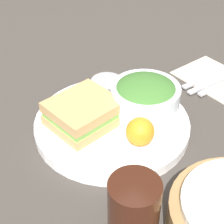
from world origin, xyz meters
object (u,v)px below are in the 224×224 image
at_px(salad_bowl, 145,96).
at_px(plate, 112,124).
at_px(dressing_cup, 107,89).
at_px(knife, 220,79).
at_px(fork, 215,76).
at_px(sandwich, 83,113).
at_px(drink_glass, 133,218).

bearing_deg(salad_bowl, plate, -15.24).
relative_size(dressing_cup, knife, 0.33).
bearing_deg(salad_bowl, fork, -176.57).
xyz_separation_m(dressing_cup, knife, (-0.26, 0.09, -0.04)).
bearing_deg(knife, sandwich, 176.25).
height_order(salad_bowl, dressing_cup, salad_bowl).
distance_m(drink_glass, knife, 0.48).
xyz_separation_m(plate, knife, (-0.30, 0.02, -0.00)).
bearing_deg(sandwich, drink_glass, 70.20).
distance_m(salad_bowl, fork, 0.24).
bearing_deg(plate, drink_glass, 58.18).
distance_m(plate, salad_bowl, 0.08).
bearing_deg(knife, salad_bowl, -176.73).
distance_m(drink_glass, fork, 0.49).
relative_size(salad_bowl, knife, 0.68).
bearing_deg(drink_glass, plate, -121.82).
xyz_separation_m(sandwich, drink_glass, (0.09, 0.25, 0.02)).
bearing_deg(plate, dressing_cup, -120.21).
relative_size(sandwich, fork, 0.69).
bearing_deg(salad_bowl, dressing_cup, -72.50).
relative_size(plate, dressing_cup, 4.62).
bearing_deg(knife, drink_glass, -151.42).
distance_m(plate, fork, 0.30).
height_order(plate, salad_bowl, salad_bowl).
bearing_deg(knife, dressing_cup, 165.06).
xyz_separation_m(fork, knife, (0.00, 0.02, 0.00)).
relative_size(sandwich, drink_glass, 1.00).
height_order(salad_bowl, knife, salad_bowl).
distance_m(dressing_cup, fork, 0.27).
height_order(sandwich, drink_glass, drink_glass).
bearing_deg(fork, sandwich, 179.18).
distance_m(salad_bowl, knife, 0.24).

